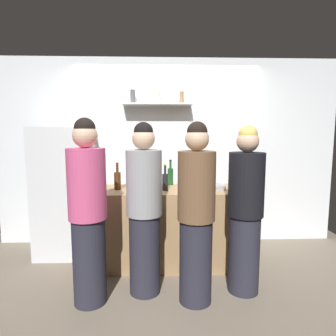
{
  "coord_description": "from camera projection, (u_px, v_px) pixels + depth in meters",
  "views": [
    {
      "loc": [
        -0.13,
        -2.76,
        1.56
      ],
      "look_at": [
        -0.02,
        0.51,
        1.16
      ],
      "focal_mm": 29.91,
      "sensor_mm": 36.0,
      "label": 1
    }
  ],
  "objects": [
    {
      "name": "ground_plane",
      "position": [
        171.0,
        284.0,
        2.93
      ],
      "size": [
        5.28,
        5.28,
        0.0
      ],
      "primitive_type": "plane",
      "color": "#726656"
    },
    {
      "name": "back_wall_assembly",
      "position": [
        167.0,
        152.0,
        4.01
      ],
      "size": [
        4.8,
        0.32,
        2.6
      ],
      "color": "white",
      "rests_on": "ground"
    },
    {
      "name": "refrigerator",
      "position": [
        65.0,
        191.0,
        3.63
      ],
      "size": [
        0.67,
        0.69,
        1.64
      ],
      "color": "silver",
      "rests_on": "ground"
    },
    {
      "name": "counter",
      "position": [
        168.0,
        226.0,
        3.38
      ],
      "size": [
        1.74,
        0.68,
        0.91
      ],
      "primitive_type": "cube",
      "color": "#9E7A51",
      "rests_on": "ground"
    },
    {
      "name": "baking_pan",
      "position": [
        209.0,
        187.0,
        3.33
      ],
      "size": [
        0.34,
        0.24,
        0.05
      ],
      "primitive_type": "cube",
      "color": "gray",
      "rests_on": "counter"
    },
    {
      "name": "utensil_holder",
      "position": [
        138.0,
        184.0,
        3.34
      ],
      "size": [
        0.1,
        0.1,
        0.21
      ],
      "color": "#B2B2B7",
      "rests_on": "counter"
    },
    {
      "name": "wine_bottle_green_glass",
      "position": [
        170.0,
        176.0,
        3.58
      ],
      "size": [
        0.07,
        0.07,
        0.32
      ],
      "color": "#19471E",
      "rests_on": "counter"
    },
    {
      "name": "wine_bottle_amber_glass",
      "position": [
        117.0,
        180.0,
        3.28
      ],
      "size": [
        0.08,
        0.08,
        0.32
      ],
      "color": "#472814",
      "rests_on": "counter"
    },
    {
      "name": "wine_bottle_dark_glass",
      "position": [
        165.0,
        181.0,
        3.22
      ],
      "size": [
        0.07,
        0.07,
        0.31
      ],
      "color": "black",
      "rests_on": "counter"
    },
    {
      "name": "wine_bottle_pale_glass",
      "position": [
        152.0,
        180.0,
        3.13
      ],
      "size": [
        0.08,
        0.08,
        0.34
      ],
      "color": "#B2BFB2",
      "rests_on": "counter"
    },
    {
      "name": "water_bottle_plastic",
      "position": [
        149.0,
        179.0,
        3.48
      ],
      "size": [
        0.08,
        0.08,
        0.21
      ],
      "color": "silver",
      "rests_on": "counter"
    },
    {
      "name": "person_grey_hoodie",
      "position": [
        144.0,
        211.0,
        2.69
      ],
      "size": [
        0.34,
        0.34,
        1.67
      ],
      "rotation": [
        0.0,
        0.0,
        6.04
      ],
      "color": "#262633",
      "rests_on": "ground"
    },
    {
      "name": "person_blonde",
      "position": [
        245.0,
        212.0,
        2.71
      ],
      "size": [
        0.34,
        0.34,
        1.64
      ],
      "rotation": [
        0.0,
        0.0,
        3.96
      ],
      "color": "#262633",
      "rests_on": "ground"
    },
    {
      "name": "person_pink_top",
      "position": [
        88.0,
        214.0,
        2.52
      ],
      "size": [
        0.34,
        0.34,
        1.7
      ],
      "rotation": [
        0.0,
        0.0,
        0.59
      ],
      "color": "#262633",
      "rests_on": "ground"
    },
    {
      "name": "person_brown_jacket",
      "position": [
        196.0,
        215.0,
        2.53
      ],
      "size": [
        0.34,
        0.34,
        1.67
      ],
      "rotation": [
        0.0,
        0.0,
        0.52
      ],
      "color": "#262633",
      "rests_on": "ground"
    }
  ]
}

